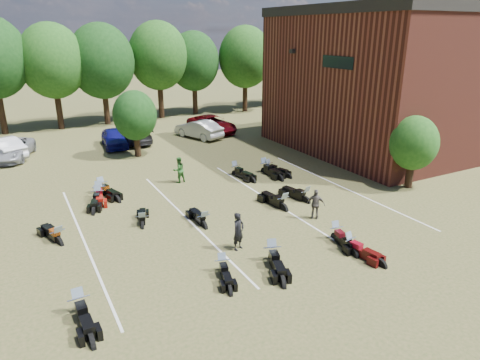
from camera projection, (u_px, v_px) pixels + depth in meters
ground at (270, 230)px, 20.36m from camera, size 160.00×160.00×0.00m
car_1 at (2, 148)px, 31.51m from camera, size 3.45×5.14×1.60m
car_2 at (11, 150)px, 31.33m from camera, size 3.88×5.70×1.45m
car_3 at (133, 134)px, 35.88m from camera, size 2.55×5.17×1.44m
car_4 at (114, 138)px, 34.58m from camera, size 2.14×4.52×1.49m
car_5 at (199, 129)px, 37.54m from camera, size 3.16×5.02×1.56m
car_6 at (212, 124)px, 39.45m from camera, size 3.34×5.92×1.56m
car_7 at (291, 116)px, 43.64m from camera, size 3.92×5.64×1.52m
person_black at (238, 231)px, 18.31m from camera, size 0.73×0.62×1.69m
person_green at (179, 170)px, 26.46m from camera, size 0.89×0.74×1.63m
person_grey at (316, 204)px, 21.34m from camera, size 0.92×0.91×1.56m
motorcycle_1 at (81, 314)px, 14.32m from camera, size 0.83×2.37×1.31m
motorcycle_3 at (222, 272)px, 16.80m from camera, size 1.13×2.09×1.11m
motorcycle_4 at (272, 261)px, 17.59m from camera, size 1.51×2.52×1.34m
motorcycle_5 at (335, 239)px, 19.45m from camera, size 1.07×2.25×1.21m
motorcycle_6 at (349, 251)px, 18.39m from camera, size 1.04×2.26×1.21m
motorcycle_8 at (60, 244)px, 19.04m from camera, size 1.35×2.35×1.25m
motorcycle_9 at (143, 227)px, 20.67m from camera, size 1.20×2.11×1.12m
motorcycle_10 at (204, 227)px, 20.65m from camera, size 0.71×2.17×1.21m
motorcycle_11 at (283, 210)px, 22.64m from camera, size 1.05×2.55×1.38m
motorcycle_12 at (305, 202)px, 23.66m from camera, size 1.26×2.48×1.32m
motorcycle_15 at (100, 198)px, 24.29m from camera, size 1.16×2.48×1.33m
motorcycle_16 at (98, 202)px, 23.73m from camera, size 1.43×2.43×1.29m
motorcycle_17 at (103, 193)px, 24.92m from camera, size 1.39×2.55×1.36m
motorcycle_18 at (236, 175)px, 28.02m from camera, size 1.15×2.46×1.32m
motorcycle_19 at (264, 173)px, 28.55m from camera, size 0.88×2.51×1.39m
motorcycle_20 at (269, 172)px, 28.62m from camera, size 1.35×2.37×1.26m
brick_building at (436, 76)px, 35.94m from camera, size 25.40×15.20×10.70m
tree_line at (105, 59)px, 41.87m from camera, size 56.00×6.00×9.79m
young_tree_near_building at (414, 143)px, 25.00m from camera, size 2.80×2.80×4.16m
young_tree_midfield at (135, 115)px, 31.29m from camera, size 3.20×3.20×4.70m
parking_lines at (188, 219)px, 21.50m from camera, size 20.10×14.00×0.01m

